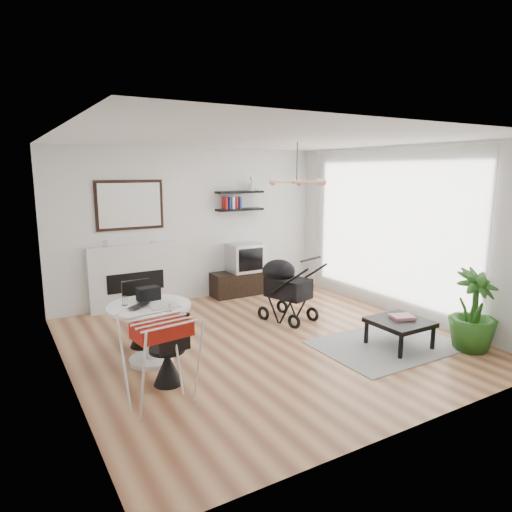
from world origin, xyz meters
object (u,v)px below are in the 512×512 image
fireplace (134,269)px  tv_console (242,283)px  drying_rack (161,361)px  potted_plant (473,310)px  stroller (285,291)px  coffee_table (400,323)px  crt_tv (244,257)px  dining_table (150,325)px

fireplace → tv_console: fireplace is taller
drying_rack → potted_plant: size_ratio=0.87×
tv_console → stroller: bearing=-94.4°
fireplace → coffee_table: bearing=-54.1°
tv_console → stroller: 1.64m
crt_tv → coffee_table: 3.40m
crt_tv → coffee_table: size_ratio=0.86×
dining_table → stroller: 2.40m
dining_table → potted_plant: bearing=-24.8°
coffee_table → dining_table: bearing=158.4°
dining_table → coffee_table: (2.99, -1.18, -0.15)m
fireplace → drying_rack: fireplace is taller
dining_table → stroller: size_ratio=0.94×
potted_plant → dining_table: bearing=155.2°
dining_table → drying_rack: drying_rack is taller
crt_tv → potted_plant: size_ratio=0.56×
dining_table → stroller: bearing=13.1°
stroller → coffee_table: (0.66, -1.73, -0.12)m
fireplace → tv_console: bearing=-4.1°
tv_console → coffee_table: tv_console is taller
crt_tv → dining_table: (-2.50, -2.16, -0.23)m
fireplace → stroller: bearing=-43.3°
fireplace → coffee_table: size_ratio=3.10×
tv_console → drying_rack: bearing=-129.5°
crt_tv → drying_rack: crt_tv is taller
drying_rack → stroller: bearing=25.7°
stroller → coffee_table: 1.85m
fireplace → dining_table: (-0.47, -2.31, -0.20)m
fireplace → drying_rack: (-0.70, -3.42, -0.20)m
stroller → potted_plant: bearing=-76.1°
coffee_table → potted_plant: 0.94m
crt_tv → potted_plant: potted_plant is taller
dining_table → potted_plant: (3.73, -1.72, 0.05)m
dining_table → potted_plant: 4.11m
dining_table → potted_plant: size_ratio=0.94×
potted_plant → fireplace: bearing=129.0°
tv_console → coffee_table: size_ratio=1.71×
dining_table → crt_tv: bearing=40.9°
tv_console → coffee_table: 3.39m
drying_rack → potted_plant: potted_plant is taller
drying_rack → potted_plant: bearing=-15.9°
potted_plant → drying_rack: bearing=171.1°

